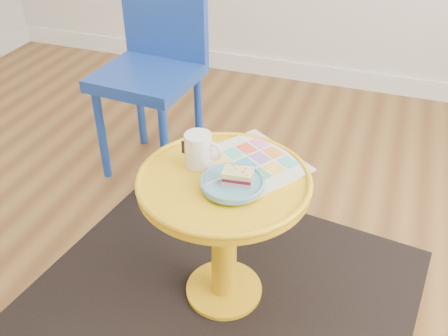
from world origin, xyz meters
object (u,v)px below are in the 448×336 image
(side_table, at_px, (224,215))
(chair, at_px, (154,58))
(plate, at_px, (232,183))
(newspaper, at_px, (253,161))
(mug, at_px, (199,149))

(side_table, distance_m, chair, 0.95)
(side_table, xyz_separation_m, plate, (0.04, -0.04, 0.16))
(side_table, relative_size, plate, 2.82)
(chair, relative_size, newspaper, 3.06)
(side_table, bearing_deg, newspaper, 63.23)
(mug, bearing_deg, chair, 125.38)
(side_table, relative_size, mug, 4.41)
(newspaper, height_order, plate, plate)
(side_table, bearing_deg, chair, 129.27)
(side_table, distance_m, newspaper, 0.20)
(side_table, xyz_separation_m, newspaper, (0.06, 0.12, 0.15))
(side_table, relative_size, chair, 0.57)
(mug, relative_size, plate, 0.64)
(newspaper, bearing_deg, side_table, -82.51)
(plate, bearing_deg, mug, 149.51)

